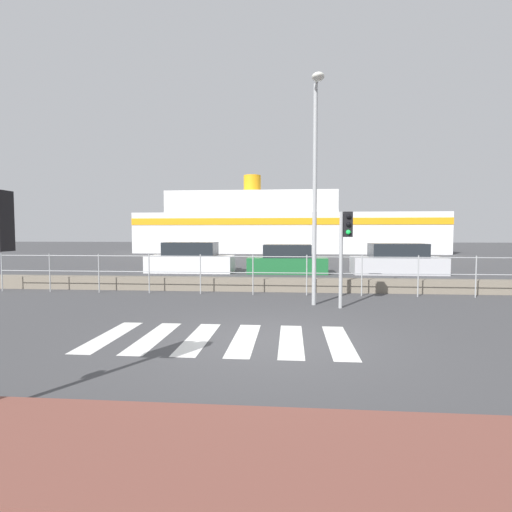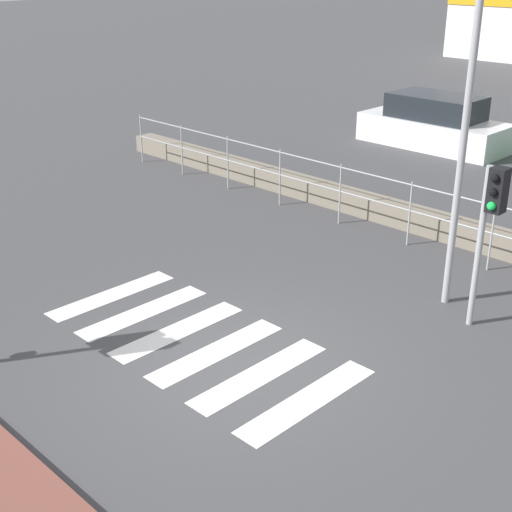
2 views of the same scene
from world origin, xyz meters
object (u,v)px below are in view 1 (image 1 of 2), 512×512
object	(u,v)px
ferry_boat	(280,227)
parked_car_white	(191,259)
streetlamp	(315,168)
traffic_light_far	(345,238)
parked_car_silver	(397,261)
parked_car_green	(287,261)

from	to	relation	value
ferry_boat	parked_car_white	bearing A→B (deg)	-100.73
streetlamp	parked_car_white	size ratio (longest dim) A/B	1.39
traffic_light_far	parked_car_white	bearing A→B (deg)	125.15
streetlamp	parked_car_silver	xyz separation A→B (m)	(4.67, 9.31, -3.19)
traffic_light_far	ferry_boat	world-z (taller)	ferry_boat
traffic_light_far	parked_car_green	bearing A→B (deg)	99.82
traffic_light_far	parked_car_white	size ratio (longest dim) A/B	0.59
streetlamp	ferry_boat	bearing A→B (deg)	93.27
ferry_boat	streetlamp	bearing A→B (deg)	-86.73
ferry_boat	parked_car_silver	distance (m)	22.75
ferry_boat	parked_car_white	xyz separation A→B (m)	(-4.12, -21.72, -2.01)
parked_car_white	parked_car_silver	world-z (taller)	parked_car_white
parked_car_white	parked_car_green	distance (m)	5.05
ferry_boat	parked_car_green	distance (m)	21.84
parked_car_green	parked_car_silver	bearing A→B (deg)	-0.00
parked_car_white	parked_car_green	bearing A→B (deg)	0.00
ferry_boat	parked_car_white	size ratio (longest dim) A/B	6.96
parked_car_white	parked_car_green	world-z (taller)	parked_car_white
traffic_light_far	streetlamp	distance (m)	2.08
parked_car_white	traffic_light_far	bearing A→B (deg)	-54.85
traffic_light_far	ferry_boat	xyz separation A→B (m)	(-2.58, 31.23, 0.75)
parked_car_white	parked_car_silver	bearing A→B (deg)	0.00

